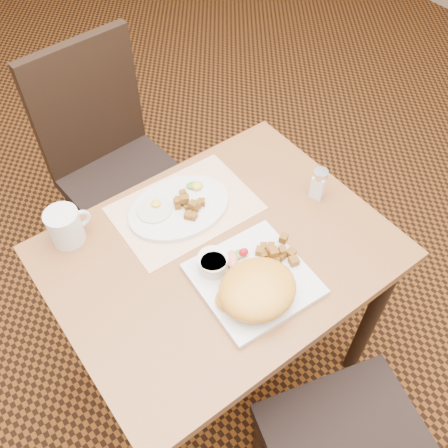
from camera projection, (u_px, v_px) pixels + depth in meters
ground at (221, 364)px, 1.94m from camera, size 8.00×8.00×0.00m
table at (220, 272)px, 1.45m from camera, size 0.90×0.70×0.75m
chair_far at (112, 157)px, 1.90m from camera, size 0.45×0.46×0.97m
placemat at (185, 208)px, 1.46m from camera, size 0.41×0.29×0.00m
plate_square at (253, 279)px, 1.29m from camera, size 0.30×0.30×0.02m
plate_oval at (179, 208)px, 1.45m from camera, size 0.32×0.25×0.02m
hollandaise_mound at (257, 290)px, 1.22m from camera, size 0.20×0.18×0.07m
ramekin at (213, 263)px, 1.29m from camera, size 0.08×0.08×0.04m
garnish_sq at (236, 257)px, 1.32m from camera, size 0.08×0.07×0.03m
fried_egg at (154, 209)px, 1.43m from camera, size 0.10×0.10×0.02m
garnish_ov at (195, 185)px, 1.48m from camera, size 0.05×0.05×0.02m
salt_shaker at (319, 183)px, 1.45m from camera, size 0.06×0.06×0.10m
coffee_mug at (66, 226)px, 1.35m from camera, size 0.12×0.09×0.10m
home_fries_sq at (276, 254)px, 1.32m from camera, size 0.11×0.11×0.04m
home_fries_ov at (188, 205)px, 1.43m from camera, size 0.09×0.12×0.04m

